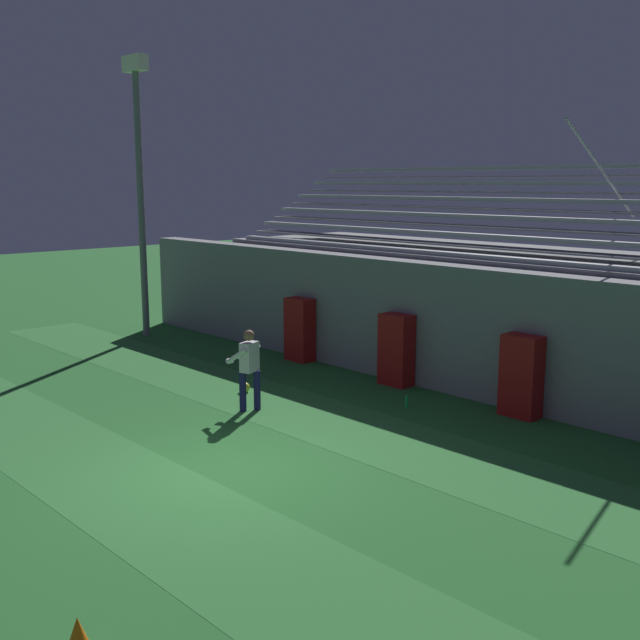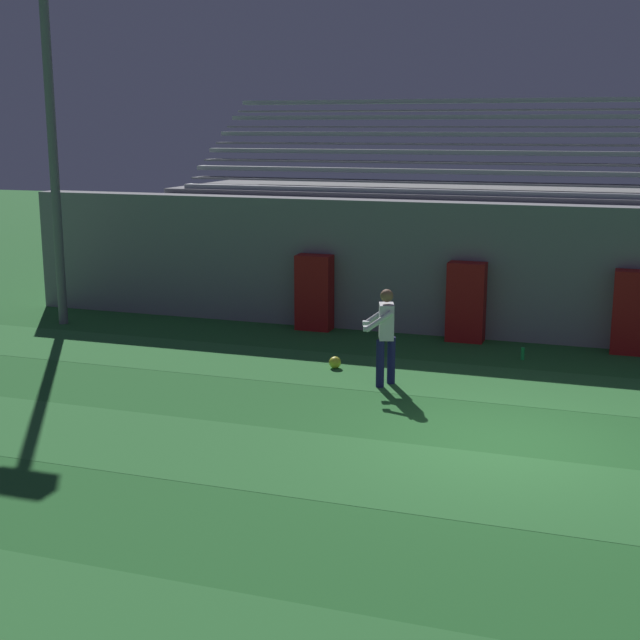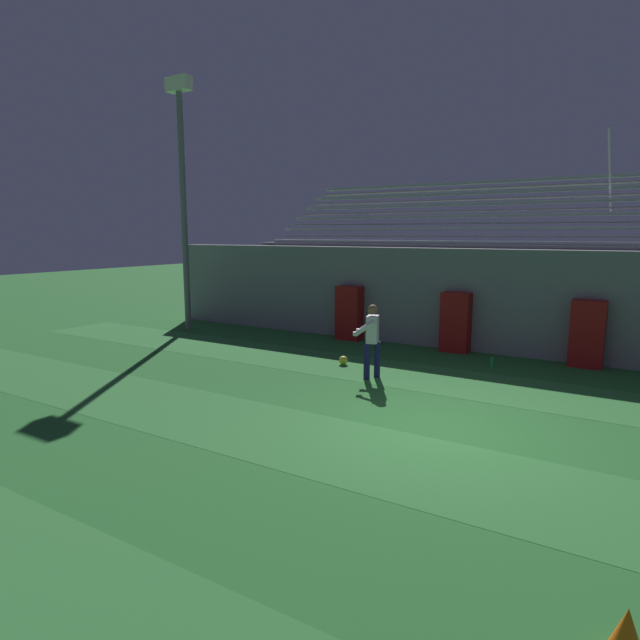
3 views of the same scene
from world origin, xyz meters
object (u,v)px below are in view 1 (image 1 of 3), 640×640
Objects in this scene: padding_pillar_gate_left at (396,350)px; traffic_cone at (78,637)px; soccer_ball at (245,387)px; water_bottle at (407,401)px; padding_pillar_far_left at (300,330)px; padding_pillar_gate_right at (521,376)px; floodlight_pole at (139,163)px; goalkeeper at (249,365)px.

traffic_cone is at bearing -65.62° from padding_pillar_gate_left.
water_bottle is at bearing 28.58° from soccer_ball.
padding_pillar_far_left is 7.43× the size of soccer_ball.
padding_pillar_gate_left is 1.88m from water_bottle.
padding_pillar_gate_left and padding_pillar_gate_right have the same top height.
padding_pillar_gate_left is 0.20× the size of floodlight_pole.
padding_pillar_gate_left is 3.89× the size of traffic_cone.
traffic_cone is (13.29, -8.58, -4.91)m from floodlight_pole.
soccer_ball is at bearing -13.25° from floodlight_pole.
soccer_ball is at bearing -122.99° from padding_pillar_gate_left.
padding_pillar_gate_right is at bearing 0.00° from padding_pillar_far_left.
padding_pillar_far_left is 6.81× the size of water_bottle.
padding_pillar_gate_right is 6.53m from padding_pillar_far_left.
water_bottle is (2.05, 2.49, -0.83)m from goalkeeper.
traffic_cone is at bearing -32.86° from floodlight_pole.
padding_pillar_gate_right is 3.89× the size of traffic_cone.
soccer_ball is at bearing -151.42° from water_bottle.
goalkeeper is at bearing -33.81° from soccer_ball.
traffic_cone is at bearing -47.61° from soccer_ball.
water_bottle is at bearing 50.63° from goalkeeper.
padding_pillar_far_left is 0.98× the size of goalkeeper.
floodlight_pole reaches higher than padding_pillar_gate_right.
padding_pillar_far_left is (-6.53, 0.00, 0.00)m from padding_pillar_gate_right.
padding_pillar_far_left is at bearing 128.23° from traffic_cone.
floodlight_pole is at bearing -167.17° from padding_pillar_far_left.
padding_pillar_gate_right and padding_pillar_far_left have the same top height.
padding_pillar_gate_right is 9.94m from traffic_cone.
padding_pillar_gate_left is at bearing 114.38° from traffic_cone.
water_bottle is (3.18, 1.73, 0.01)m from soccer_ball.
padding_pillar_gate_left and padding_pillar_far_left have the same top height.
traffic_cone is 9.24m from water_bottle.
padding_pillar_gate_left is 6.81× the size of water_bottle.
traffic_cone is (6.34, -6.95, 0.10)m from soccer_ball.
padding_pillar_gate_left is 0.98× the size of goalkeeper.
padding_pillar_gate_left reaches higher than soccer_ball.
floodlight_pole reaches higher than water_bottle.
floodlight_pole reaches higher than padding_pillar_gate_left.
goalkeeper is (2.55, -3.66, 0.14)m from padding_pillar_far_left.
floodlight_pole is at bearing 166.75° from soccer_ball.
soccer_ball is 0.52× the size of traffic_cone.
soccer_ball is (-1.14, 0.76, -0.84)m from goalkeeper.
padding_pillar_gate_left is 3.73m from goalkeeper.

